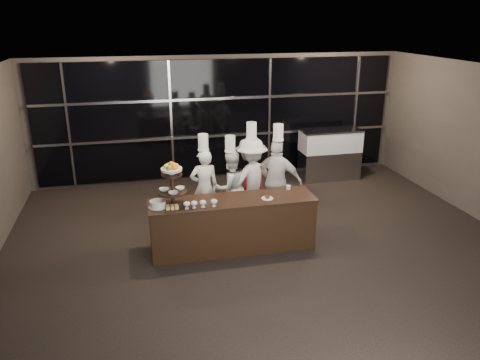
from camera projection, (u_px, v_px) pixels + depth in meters
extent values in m
plane|color=black|center=(283.00, 280.00, 7.24)|extent=(10.00, 10.00, 0.00)
plane|color=black|center=(290.00, 84.00, 6.23)|extent=(10.00, 10.00, 0.00)
plane|color=#473F38|center=(221.00, 118.00, 11.32)|extent=(9.00, 0.00, 9.00)
cube|color=black|center=(221.00, 119.00, 11.27)|extent=(8.60, 0.04, 2.80)
cube|color=#A5A5AA|center=(222.00, 135.00, 11.35)|extent=(8.60, 0.06, 0.06)
cube|color=#A5A5AA|center=(221.00, 98.00, 11.05)|extent=(8.60, 0.06, 0.06)
cube|color=#A5A5AA|center=(68.00, 127.00, 10.49)|extent=(0.05, 0.05, 2.80)
cube|color=#A5A5AA|center=(171.00, 121.00, 10.98)|extent=(0.05, 0.05, 2.80)
cube|color=#A5A5AA|center=(269.00, 117.00, 11.50)|extent=(0.05, 0.05, 2.80)
cube|color=#A5A5AA|center=(355.00, 112.00, 11.99)|extent=(0.05, 0.05, 2.80)
cube|color=black|center=(233.00, 225.00, 8.06)|extent=(2.80, 0.70, 0.90)
cube|color=black|center=(233.00, 200.00, 7.91)|extent=(2.84, 0.74, 0.03)
cylinder|color=black|center=(173.00, 204.00, 7.69)|extent=(0.24, 0.24, 0.03)
cylinder|color=black|center=(172.00, 185.00, 7.57)|extent=(0.06, 0.06, 0.70)
cylinder|color=black|center=(173.00, 192.00, 7.62)|extent=(0.48, 0.48, 0.02)
cylinder|color=black|center=(172.00, 175.00, 7.52)|extent=(0.34, 0.34, 0.02)
cylinder|color=white|center=(172.00, 172.00, 7.50)|extent=(0.10, 0.10, 0.06)
cylinder|color=white|center=(171.00, 169.00, 7.49)|extent=(0.34, 0.34, 0.04)
sphere|color=orange|center=(176.00, 166.00, 7.49)|extent=(0.09, 0.09, 0.09)
sphere|color=#72B82F|center=(173.00, 165.00, 7.54)|extent=(0.09, 0.09, 0.09)
sphere|color=orange|center=(168.00, 165.00, 7.53)|extent=(0.09, 0.09, 0.09)
sphere|color=yellow|center=(166.00, 167.00, 7.45)|extent=(0.09, 0.09, 0.09)
sphere|color=#73A52A|center=(169.00, 168.00, 7.40)|extent=(0.09, 0.09, 0.09)
sphere|color=orange|center=(174.00, 168.00, 7.42)|extent=(0.09, 0.09, 0.09)
sphere|color=orange|center=(171.00, 164.00, 7.46)|extent=(0.09, 0.09, 0.09)
imported|color=white|center=(164.00, 190.00, 7.63)|extent=(0.16, 0.16, 0.04)
imported|color=white|center=(180.00, 188.00, 7.69)|extent=(0.15, 0.15, 0.05)
imported|color=white|center=(173.00, 193.00, 7.50)|extent=(0.16, 0.16, 0.04)
cylinder|color=silver|center=(187.00, 208.00, 7.53)|extent=(0.07, 0.07, 0.01)
cylinder|color=silver|center=(187.00, 207.00, 7.52)|extent=(0.02, 0.02, 0.05)
ellipsoid|color=silver|center=(187.00, 204.00, 7.50)|extent=(0.11, 0.11, 0.08)
ellipsoid|color=green|center=(187.00, 204.00, 7.50)|extent=(0.08, 0.08, 0.05)
cylinder|color=silver|center=(194.00, 208.00, 7.56)|extent=(0.07, 0.07, 0.01)
cylinder|color=silver|center=(194.00, 206.00, 7.54)|extent=(0.02, 0.02, 0.05)
ellipsoid|color=silver|center=(194.00, 203.00, 7.53)|extent=(0.11, 0.11, 0.08)
ellipsoid|color=red|center=(194.00, 203.00, 7.53)|extent=(0.08, 0.08, 0.05)
cylinder|color=silver|center=(203.00, 207.00, 7.59)|extent=(0.07, 0.07, 0.01)
cylinder|color=silver|center=(203.00, 205.00, 7.58)|extent=(0.02, 0.02, 0.05)
ellipsoid|color=silver|center=(203.00, 202.00, 7.56)|extent=(0.11, 0.11, 0.08)
ellipsoid|color=beige|center=(203.00, 202.00, 7.56)|extent=(0.08, 0.08, 0.05)
cylinder|color=silver|center=(214.00, 206.00, 7.63)|extent=(0.07, 0.07, 0.01)
cylinder|color=silver|center=(214.00, 204.00, 7.61)|extent=(0.02, 0.02, 0.05)
ellipsoid|color=silver|center=(214.00, 201.00, 7.60)|extent=(0.11, 0.11, 0.08)
ellipsoid|color=#552714|center=(214.00, 201.00, 7.60)|extent=(0.08, 0.08, 0.05)
cylinder|color=white|center=(158.00, 207.00, 7.59)|extent=(0.30, 0.30, 0.01)
cylinder|color=white|center=(158.00, 204.00, 7.57)|extent=(0.26, 0.26, 0.10)
cube|color=#EED374|center=(168.00, 208.00, 7.48)|extent=(0.06, 0.06, 0.05)
cube|color=#EED374|center=(172.00, 208.00, 7.49)|extent=(0.06, 0.06, 0.05)
cube|color=#EED374|center=(177.00, 207.00, 7.51)|extent=(0.06, 0.06, 0.05)
cube|color=#EED374|center=(168.00, 207.00, 7.54)|extent=(0.06, 0.06, 0.05)
cube|color=#EED374|center=(172.00, 206.00, 7.56)|extent=(0.06, 0.06, 0.05)
cube|color=#EED374|center=(176.00, 206.00, 7.57)|extent=(0.06, 0.06, 0.05)
cylinder|color=white|center=(267.00, 198.00, 7.94)|extent=(0.20, 0.20, 0.01)
cylinder|color=#4C2814|center=(267.00, 197.00, 7.93)|extent=(0.08, 0.08, 0.04)
cylinder|color=white|center=(288.00, 187.00, 8.36)|extent=(0.08, 0.08, 0.07)
cube|color=#A5A5AA|center=(329.00, 165.00, 11.62)|extent=(1.45, 0.62, 0.70)
cube|color=silver|center=(330.00, 141.00, 11.42)|extent=(1.45, 0.62, 0.50)
cube|color=#FFC67F|center=(330.00, 141.00, 11.42)|extent=(1.35, 0.52, 0.40)
cube|color=#A5A5AA|center=(331.00, 130.00, 11.33)|extent=(1.47, 0.64, 0.04)
imported|color=white|center=(204.00, 188.00, 8.93)|extent=(0.56, 0.38, 1.50)
cylinder|color=white|center=(203.00, 142.00, 8.63)|extent=(0.19, 0.19, 0.30)
cylinder|color=white|center=(203.00, 150.00, 8.68)|extent=(0.21, 0.21, 0.03)
imported|color=white|center=(230.00, 188.00, 8.99)|extent=(0.83, 0.72, 1.46)
cylinder|color=white|center=(230.00, 144.00, 8.70)|extent=(0.19, 0.19, 0.30)
cylinder|color=white|center=(230.00, 151.00, 8.75)|extent=(0.21, 0.21, 0.03)
imported|color=silver|center=(251.00, 180.00, 9.08)|extent=(1.24, 0.97, 1.68)
cylinder|color=white|center=(251.00, 130.00, 8.75)|extent=(0.19, 0.19, 0.30)
cylinder|color=white|center=(251.00, 138.00, 8.80)|extent=(0.21, 0.21, 0.03)
cube|color=#B60E1B|center=(253.00, 182.00, 8.97)|extent=(0.34, 0.03, 0.63)
imported|color=white|center=(277.00, 181.00, 9.04)|extent=(1.05, 0.79, 1.65)
cylinder|color=white|center=(278.00, 132.00, 8.71)|extent=(0.19, 0.19, 0.30)
cylinder|color=white|center=(278.00, 140.00, 8.76)|extent=(0.21, 0.21, 0.03)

